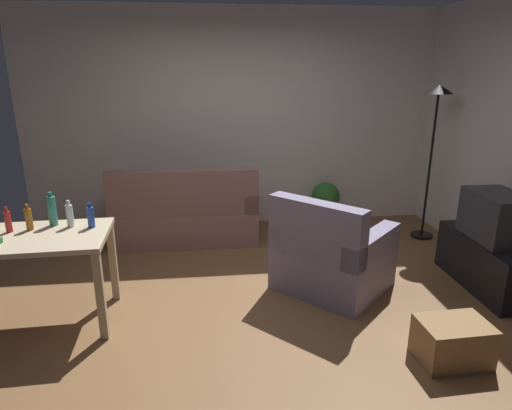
# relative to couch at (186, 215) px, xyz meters

# --- Properties ---
(ground_plane) EXTENTS (5.20, 4.40, 0.02)m
(ground_plane) POSITION_rel_couch_xyz_m (0.62, -1.59, -0.32)
(ground_plane) COLOR brown
(wall_rear) EXTENTS (5.20, 0.10, 2.70)m
(wall_rear) POSITION_rel_couch_xyz_m (0.62, 0.61, 1.04)
(wall_rear) COLOR silver
(wall_rear) RESTS_ON ground_plane
(couch) EXTENTS (1.67, 0.84, 0.92)m
(couch) POSITION_rel_couch_xyz_m (0.00, 0.00, 0.00)
(couch) COLOR #996B66
(couch) RESTS_ON ground_plane
(tv_stand) EXTENTS (0.44, 1.10, 0.48)m
(tv_stand) POSITION_rel_couch_xyz_m (2.87, -1.53, -0.07)
(tv_stand) COLOR black
(tv_stand) RESTS_ON ground_plane
(tv) EXTENTS (0.41, 0.60, 0.44)m
(tv) POSITION_rel_couch_xyz_m (2.87, -1.53, 0.39)
(tv) COLOR #2D2D33
(tv) RESTS_ON tv_stand
(torchiere_lamp) EXTENTS (0.32, 0.32, 1.81)m
(torchiere_lamp) POSITION_rel_couch_xyz_m (2.87, -0.23, 1.10)
(torchiere_lamp) COLOR black
(torchiere_lamp) RESTS_ON ground_plane
(desk) EXTENTS (1.23, 0.75, 0.76)m
(desk) POSITION_rel_couch_xyz_m (-1.13, -1.70, 0.34)
(desk) COLOR #C6B28E
(desk) RESTS_ON ground_plane
(potted_plant) EXTENTS (0.36, 0.36, 0.57)m
(potted_plant) POSITION_rel_couch_xyz_m (1.79, 0.31, 0.02)
(potted_plant) COLOR brown
(potted_plant) RESTS_ON ground_plane
(armchair) EXTENTS (1.23, 1.23, 0.92)m
(armchair) POSITION_rel_couch_xyz_m (1.38, -1.40, 0.01)
(armchair) COLOR gray
(armchair) RESTS_ON ground_plane
(storage_box) EXTENTS (0.49, 0.36, 0.30)m
(storage_box) POSITION_rel_couch_xyz_m (1.95, -2.54, -0.16)
(storage_box) COLOR olive
(storage_box) RESTS_ON ground_plane
(bottle_red) EXTENTS (0.05, 0.05, 0.21)m
(bottle_red) POSITION_rel_couch_xyz_m (-1.29, -1.60, 0.54)
(bottle_red) COLOR #AD2323
(bottle_red) RESTS_ON desk
(bottle_amber) EXTENTS (0.05, 0.05, 0.21)m
(bottle_amber) POSITION_rel_couch_xyz_m (-1.15, -1.57, 0.54)
(bottle_amber) COLOR #9E6019
(bottle_amber) RESTS_ON desk
(bottle_tall) EXTENTS (0.07, 0.07, 0.28)m
(bottle_tall) POSITION_rel_couch_xyz_m (-1.00, -1.48, 0.58)
(bottle_tall) COLOR teal
(bottle_tall) RESTS_ON desk
(bottle_clear) EXTENTS (0.05, 0.05, 0.22)m
(bottle_clear) POSITION_rel_couch_xyz_m (-0.85, -1.53, 0.55)
(bottle_clear) COLOR silver
(bottle_clear) RESTS_ON desk
(bottle_blue) EXTENTS (0.06, 0.06, 0.21)m
(bottle_blue) POSITION_rel_couch_xyz_m (-0.67, -1.56, 0.54)
(bottle_blue) COLOR #2347A3
(bottle_blue) RESTS_ON desk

